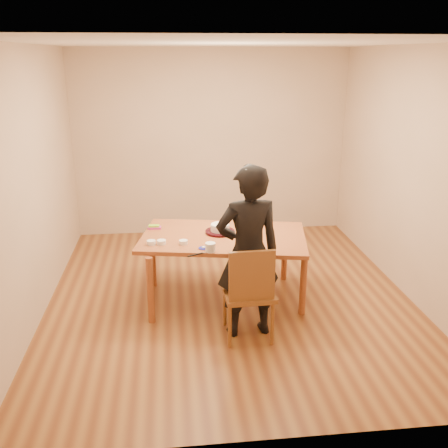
{
  "coord_description": "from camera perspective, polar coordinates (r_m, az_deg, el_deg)",
  "views": [
    {
      "loc": [
        -0.63,
        -5.06,
        2.59
      ],
      "look_at": [
        -0.07,
        -0.11,
        0.9
      ],
      "focal_mm": 40.0,
      "sensor_mm": 36.0,
      "label": 1
    }
  ],
  "objects": [
    {
      "name": "dining_table",
      "position": [
        5.36,
        -0.06,
        -1.55
      ],
      "size": [
        1.9,
        1.34,
        0.04
      ],
      "primitive_type": "cube",
      "rotation": [
        0.0,
        0.0,
        -0.19
      ],
      "color": "brown",
      "rests_on": "floor"
    },
    {
      "name": "room_shell",
      "position": [
        5.57,
        0.24,
        5.91
      ],
      "size": [
        4.0,
        4.5,
        2.7
      ],
      "color": "brown",
      "rests_on": "ground"
    },
    {
      "name": "ramekin_multi",
      "position": [
        5.15,
        -8.32,
        -2.1
      ],
      "size": [
        0.09,
        0.09,
        0.04
      ],
      "primitive_type": "cylinder",
      "color": "white",
      "rests_on": "dining_table"
    },
    {
      "name": "spatula",
      "position": [
        4.84,
        -3.32,
        -3.52
      ],
      "size": [
        0.16,
        0.09,
        0.01
      ],
      "primitive_type": "cube",
      "rotation": [
        0.0,
        0.0,
        0.48
      ],
      "color": "black",
      "rests_on": "dining_table"
    },
    {
      "name": "ramekin_green",
      "position": [
        5.12,
        -4.66,
        -2.08
      ],
      "size": [
        0.09,
        0.09,
        0.04
      ],
      "primitive_type": "cylinder",
      "color": "white",
      "rests_on": "dining_table"
    },
    {
      "name": "person",
      "position": [
        4.66,
        2.76,
        -3.26
      ],
      "size": [
        0.66,
        0.48,
        1.69
      ],
      "primitive_type": "imported",
      "rotation": [
        0.0,
        0.0,
        3.27
      ],
      "color": "black",
      "rests_on": "floor"
    },
    {
      "name": "frosting_dollop",
      "position": [
        5.0,
        -2.37,
        -2.63
      ],
      "size": [
        0.04,
        0.04,
        0.02
      ],
      "primitive_type": "ellipsoid",
      "color": "white",
      "rests_on": "frosting_lid"
    },
    {
      "name": "cake",
      "position": [
        5.42,
        -0.46,
        -0.44
      ],
      "size": [
        0.21,
        0.21,
        0.07
      ],
      "primitive_type": "cylinder",
      "color": "white",
      "rests_on": "cake_plate"
    },
    {
      "name": "frosting_dome",
      "position": [
        5.4,
        -0.46,
        0.02
      ],
      "size": [
        0.2,
        0.2,
        0.03
      ],
      "primitive_type": "ellipsoid",
      "color": "white",
      "rests_on": "cake"
    },
    {
      "name": "dining_chair",
      "position": [
        4.78,
        2.78,
        -7.84
      ],
      "size": [
        0.49,
        0.49,
        0.04
      ],
      "primitive_type": "cube",
      "rotation": [
        0.0,
        0.0,
        0.05
      ],
      "color": "brown",
      "rests_on": "floor"
    },
    {
      "name": "cake_plate",
      "position": [
        5.43,
        -0.46,
        -0.89
      ],
      "size": [
        0.32,
        0.32,
        0.02
      ],
      "primitive_type": "cylinder",
      "color": "#D40E40",
      "rests_on": "dining_table"
    },
    {
      "name": "candy_box_green",
      "position": [
        5.61,
        -8.01,
        -0.22
      ],
      "size": [
        0.12,
        0.07,
        0.02
      ],
      "primitive_type": "cube",
      "rotation": [
        0.0,
        0.0,
        -0.05
      ],
      "color": "green",
      "rests_on": "candy_box_pink"
    },
    {
      "name": "candy_box_pink",
      "position": [
        5.61,
        -7.95,
        -0.43
      ],
      "size": [
        0.15,
        0.08,
        0.02
      ],
      "primitive_type": "cube",
      "rotation": [
        0.0,
        0.0,
        -0.04
      ],
      "color": "#D23172",
      "rests_on": "dining_table"
    },
    {
      "name": "frosting_lid",
      "position": [
        5.0,
        -2.37,
        -2.77
      ],
      "size": [
        0.1,
        0.1,
        0.01
      ],
      "primitive_type": "cylinder",
      "color": "#161993",
      "rests_on": "dining_table"
    },
    {
      "name": "frosting_tub",
      "position": [
        4.91,
        -1.57,
        -2.67
      ],
      "size": [
        0.1,
        0.1,
        0.09
      ],
      "primitive_type": "cylinder",
      "color": "white",
      "rests_on": "dining_table"
    },
    {
      "name": "ramekin_yellow",
      "position": [
        5.15,
        -7.16,
        -2.07
      ],
      "size": [
        0.09,
        0.09,
        0.04
      ],
      "primitive_type": "cylinder",
      "color": "white",
      "rests_on": "dining_table"
    }
  ]
}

